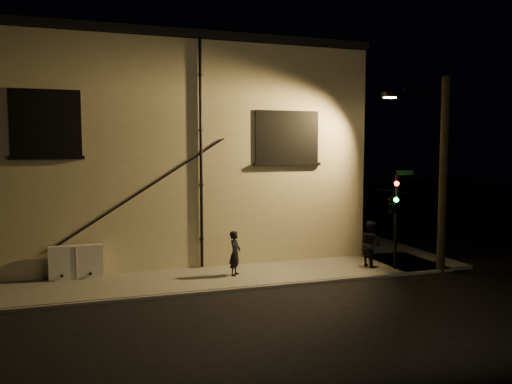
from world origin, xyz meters
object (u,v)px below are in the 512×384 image
object	(u,v)px
utility_cabinet	(76,262)
pedestrian_a	(235,253)
pedestrian_b	(370,243)
traffic_signal	(393,203)
streetlamp_pole	(440,169)

from	to	relation	value
utility_cabinet	pedestrian_a	distance (m)	5.41
utility_cabinet	pedestrian_a	world-z (taller)	pedestrian_a
pedestrian_b	traffic_signal	size ratio (longest dim) A/B	0.48
utility_cabinet	pedestrian_a	size ratio (longest dim) A/B	1.12
utility_cabinet	traffic_signal	xyz separation A→B (m)	(10.94, -2.25, 1.88)
utility_cabinet	pedestrian_a	xyz separation A→B (m)	(5.27, -1.24, 0.20)
pedestrian_a	traffic_signal	distance (m)	6.00
traffic_signal	pedestrian_a	bearing A→B (deg)	169.95
utility_cabinet	traffic_signal	world-z (taller)	traffic_signal
traffic_signal	streetlamp_pole	bearing A→B (deg)	-12.34
traffic_signal	pedestrian_b	bearing A→B (deg)	124.01
utility_cabinet	pedestrian_b	size ratio (longest dim) A/B	1.01
pedestrian_a	streetlamp_pole	distance (m)	8.04
pedestrian_b	streetlamp_pole	distance (m)	3.71
utility_cabinet	pedestrian_b	distance (m)	10.58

